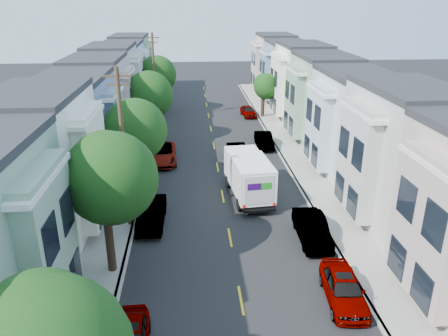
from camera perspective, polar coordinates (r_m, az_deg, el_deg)
name	(u,v)px	position (r m, az deg, el deg)	size (l,w,h in m)	color
ground	(230,238)	(27.14, 0.78, -9.07)	(160.00, 160.00, 0.00)	black
road_slab	(216,156)	(40.75, -1.11, 1.64)	(12.00, 70.00, 0.02)	black
curb_left	(150,157)	(40.85, -9.62, 1.48)	(0.30, 70.00, 0.15)	gray
curb_right	(279,153)	(41.49, 7.26, 1.92)	(0.30, 70.00, 0.15)	gray
sidewalk_left	(136,157)	(41.00, -11.43, 1.42)	(2.60, 70.00, 0.15)	gray
sidewalk_right	(293,153)	(41.77, 9.01, 1.96)	(2.60, 70.00, 0.15)	gray
centerline	(216,156)	(40.75, -1.11, 1.62)	(0.12, 70.00, 0.01)	gold
townhouse_row_left	(94,159)	(41.67, -16.61, 1.16)	(5.00, 70.00, 8.50)	silver
townhouse_row_right	(332,153)	(42.82, 13.96, 1.96)	(5.00, 70.00, 8.50)	silver
tree_b	(109,178)	(22.27, -14.79, -1.33)	(4.70, 4.70, 7.79)	black
tree_c	(134,130)	(32.24, -11.65, 4.85)	(4.58, 4.58, 7.14)	black
tree_d	(148,95)	(43.65, -9.89, 9.34)	(4.70, 4.70, 7.27)	black
tree_e	(156,75)	(55.67, -8.81, 11.93)	(4.70, 4.70, 7.26)	black
tree_far_r	(266,87)	(53.64, 5.48, 10.50)	(3.10, 3.10, 5.35)	black
utility_pole_near	(124,150)	(27.04, -12.98, 2.27)	(1.60, 0.26, 10.00)	#42301E
utility_pole_far	(154,78)	(52.19, -9.09, 11.59)	(1.60, 0.26, 10.00)	#42301E
fedex_truck	(249,175)	(31.75, 3.23, -0.90)	(2.50, 6.50, 3.12)	white
lead_sedan	(237,153)	(39.37, 1.77, 1.99)	(1.50, 4.25, 1.42)	black
parked_left_c	(151,214)	(28.64, -9.46, -5.91)	(1.62, 4.60, 1.53)	#A1A1A1
parked_left_d	(162,154)	(39.32, -8.16, 1.85)	(2.55, 5.54, 1.54)	#540A13
parked_right_a	(344,288)	(22.45, 15.35, -14.90)	(1.75, 4.56, 1.48)	#42454E
parked_right_b	(312,229)	(27.03, 11.42, -7.81)	(1.61, 4.57, 1.52)	silver
parked_right_c	(264,140)	(43.06, 5.25, 3.62)	(1.50, 4.25, 1.42)	black
parked_right_d	(248,111)	(54.52, 3.19, 7.39)	(1.53, 3.99, 1.30)	black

